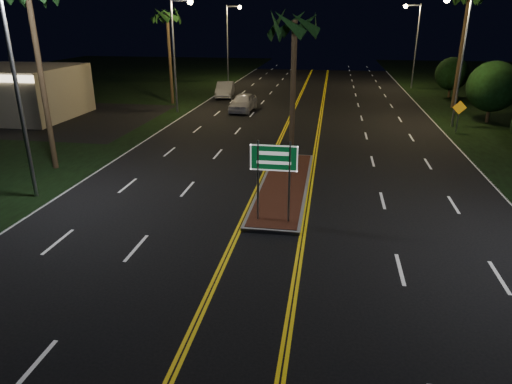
% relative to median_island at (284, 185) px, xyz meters
% --- Properties ---
extents(ground, '(120.00, 120.00, 0.00)m').
position_rel_median_island_xyz_m(ground, '(0.00, -7.00, -0.08)').
color(ground, black).
rests_on(ground, ground).
extents(median_island, '(2.25, 10.25, 0.17)m').
position_rel_median_island_xyz_m(median_island, '(0.00, 0.00, 0.00)').
color(median_island, gray).
rests_on(median_island, ground).
extents(highway_sign, '(1.80, 0.08, 3.20)m').
position_rel_median_island_xyz_m(highway_sign, '(0.00, -4.20, 2.32)').
color(highway_sign, gray).
rests_on(highway_sign, ground).
extents(streetlight_left_near, '(1.91, 0.44, 9.00)m').
position_rel_median_island_xyz_m(streetlight_left_near, '(-10.61, -3.00, 5.57)').
color(streetlight_left_near, gray).
rests_on(streetlight_left_near, ground).
extents(streetlight_left_mid, '(1.91, 0.44, 9.00)m').
position_rel_median_island_xyz_m(streetlight_left_mid, '(-10.61, 17.00, 5.57)').
color(streetlight_left_mid, gray).
rests_on(streetlight_left_mid, ground).
extents(streetlight_left_far, '(1.91, 0.44, 9.00)m').
position_rel_median_island_xyz_m(streetlight_left_far, '(-10.61, 37.00, 5.57)').
color(streetlight_left_far, gray).
rests_on(streetlight_left_far, ground).
extents(streetlight_right_mid, '(1.91, 0.44, 9.00)m').
position_rel_median_island_xyz_m(streetlight_right_mid, '(10.61, 15.00, 5.57)').
color(streetlight_right_mid, gray).
rests_on(streetlight_right_mid, ground).
extents(streetlight_right_far, '(1.91, 0.44, 9.00)m').
position_rel_median_island_xyz_m(streetlight_right_far, '(10.61, 35.00, 5.57)').
color(streetlight_right_far, gray).
rests_on(streetlight_right_far, ground).
extents(palm_median, '(2.40, 2.40, 8.30)m').
position_rel_median_island_xyz_m(palm_median, '(0.00, 3.50, 7.19)').
color(palm_median, '#382819').
rests_on(palm_median, ground).
extents(palm_left_far, '(2.40, 2.40, 8.80)m').
position_rel_median_island_xyz_m(palm_left_far, '(-12.80, 21.00, 7.66)').
color(palm_left_far, '#382819').
rests_on(palm_left_far, ground).
extents(shrub_mid, '(3.78, 3.78, 4.62)m').
position_rel_median_island_xyz_m(shrub_mid, '(14.00, 17.00, 2.64)').
color(shrub_mid, '#382819').
rests_on(shrub_mid, ground).
extents(shrub_far, '(3.24, 3.24, 3.96)m').
position_rel_median_island_xyz_m(shrub_far, '(13.80, 29.00, 2.25)').
color(shrub_far, '#382819').
rests_on(shrub_far, ground).
extents(car_near, '(2.60, 5.46, 1.78)m').
position_rel_median_island_xyz_m(car_near, '(-5.51, 18.34, 0.81)').
color(car_near, silver).
rests_on(car_near, ground).
extents(car_far, '(2.93, 5.53, 1.76)m').
position_rel_median_island_xyz_m(car_far, '(-8.74, 25.45, 0.80)').
color(car_far, '#B1B2BB').
rests_on(car_far, ground).
extents(warning_sign, '(0.94, 0.08, 2.25)m').
position_rel_median_island_xyz_m(warning_sign, '(10.80, 12.98, 1.36)').
color(warning_sign, gray).
rests_on(warning_sign, ground).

